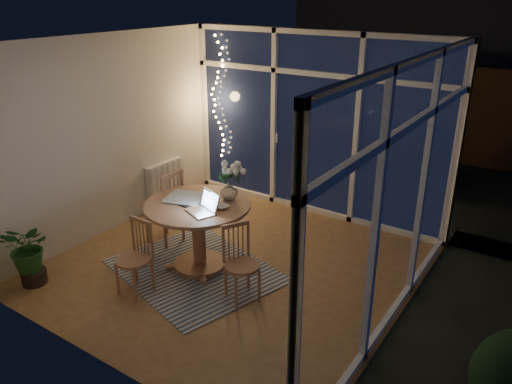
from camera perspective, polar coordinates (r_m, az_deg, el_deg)
floor at (r=6.09m, az=-2.59°, el=-8.40°), size 4.00×4.00×0.00m
ceiling at (r=5.26m, az=-3.10°, el=16.75°), size 4.00×4.00×0.00m
wall_back at (r=7.17m, az=6.80°, el=7.58°), size 4.00×0.04×2.60m
wall_front at (r=4.23m, az=-19.18°, el=-4.32°), size 4.00×0.04×2.60m
wall_left at (r=6.87m, az=-16.44°, el=6.16°), size 0.04×4.00×2.60m
wall_right at (r=4.70m, az=17.18°, el=-1.35°), size 0.04×4.00×2.60m
window_wall_back at (r=7.14m, az=6.65°, el=7.51°), size 4.00×0.10×2.60m
window_wall_right at (r=4.71m, az=16.72°, el=-1.25°), size 0.10×4.00×2.60m
radiator at (r=7.68m, az=-10.37°, el=1.32°), size 0.10×0.70×0.58m
fairy_lights at (r=7.89m, az=-4.40°, el=10.70°), size 0.24×0.10×1.85m
garden_patio at (r=10.07m, az=16.93°, el=3.02°), size 12.00×6.00×0.10m
garden_fence at (r=10.42m, az=15.75°, el=9.29°), size 11.00×0.08×1.80m
neighbour_roof at (r=13.03m, az=22.19°, el=16.81°), size 7.00×3.00×2.20m
garden_shrubs at (r=8.95m, az=6.16°, el=4.94°), size 0.90×0.90×0.90m
rug at (r=6.03m, az=-7.00°, el=-8.85°), size 2.20×1.95×0.01m
dining_table at (r=5.89m, az=-6.55°, el=-5.04°), size 1.50×1.50×0.83m
chair_left at (r=6.52m, az=-10.48°, el=-1.57°), size 0.49×0.49×1.02m
chair_right at (r=5.28m, az=-1.60°, el=-8.23°), size 0.54×0.54×0.85m
chair_front at (r=5.54m, az=-13.87°, el=-7.36°), size 0.40×0.40×0.85m
laptop at (r=5.44m, az=-6.40°, el=-1.19°), size 0.41×0.39×0.24m
flower_vase at (r=5.76m, az=-3.13°, el=0.12°), size 0.25×0.25×0.21m
bowl at (r=5.56m, az=-3.90°, el=-1.71°), size 0.19×0.19×0.04m
newspapers at (r=5.86m, az=-8.09°, el=-0.69°), size 0.47×0.38×0.02m
phone at (r=5.68m, az=-8.24°, el=-1.53°), size 0.13×0.07×0.01m
potted_plant at (r=6.11m, az=-24.46°, el=-6.41°), size 0.64×0.58×0.76m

